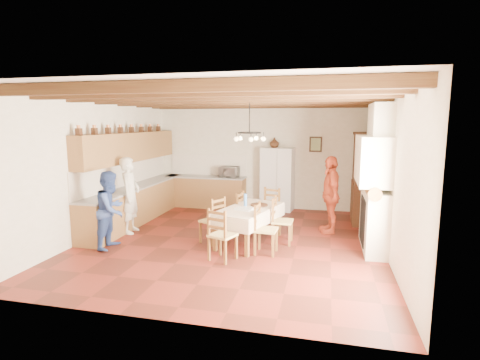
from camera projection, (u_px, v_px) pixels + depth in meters
name	position (u px, v px, depth m)	size (l,w,h in m)	color
floor	(232.00, 242.00, 7.80)	(6.00, 6.50, 0.02)	#4B1C13
ceiling	(232.00, 94.00, 7.33)	(6.00, 6.50, 0.02)	white
wall_back	(260.00, 156.00, 10.70)	(6.00, 0.02, 3.00)	beige
wall_front	(163.00, 204.00, 4.43)	(6.00, 0.02, 3.00)	beige
wall_left	(100.00, 166.00, 8.24)	(0.02, 6.50, 3.00)	beige
wall_right	(390.00, 175.00, 6.89)	(0.02, 6.50, 3.00)	beige
ceiling_beams	(232.00, 99.00, 7.35)	(6.00, 6.30, 0.16)	#361A0E
lower_cabinets_left	(138.00, 204.00, 9.35)	(0.60, 4.30, 0.86)	brown
lower_cabinets_back	(206.00, 192.00, 10.92)	(2.30, 0.60, 0.86)	brown
countertop_left	(137.00, 186.00, 9.28)	(0.62, 4.30, 0.04)	slate
countertop_back	(206.00, 177.00, 10.85)	(2.34, 0.62, 0.04)	slate
backsplash_left	(126.00, 173.00, 9.30)	(0.03, 4.30, 0.60)	white
backsplash_back	(208.00, 165.00, 11.07)	(2.30, 0.03, 0.60)	white
upper_cabinets	(131.00, 147.00, 9.16)	(0.35, 4.20, 0.70)	brown
fireplace	(372.00, 178.00, 7.16)	(0.56, 1.60, 2.80)	beige
wall_picture	(316.00, 144.00, 10.27)	(0.34, 0.03, 0.42)	#302217
refrigerator	(278.00, 179.00, 10.53)	(0.88, 0.72, 1.75)	silver
hutch	(363.00, 178.00, 9.16)	(0.51, 1.22, 2.21)	#382010
dining_table	(249.00, 212.00, 7.61)	(1.28, 1.85, 0.74)	silver
chandelier	(249.00, 133.00, 7.37)	(0.47, 0.47, 0.03)	black
chair_left_near	(212.00, 220.00, 7.64)	(0.42, 0.40, 0.96)	brown
chair_left_far	(233.00, 213.00, 8.21)	(0.42, 0.40, 0.96)	brown
chair_right_near	(266.00, 229.00, 7.00)	(0.42, 0.40, 0.96)	brown
chair_right_far	(283.00, 220.00, 7.60)	(0.42, 0.40, 0.96)	brown
chair_end_near	(223.00, 234.00, 6.67)	(0.42, 0.40, 0.96)	brown
chair_end_far	(269.00, 209.00, 8.55)	(0.42, 0.40, 0.96)	brown
person_man	(130.00, 195.00, 8.30)	(0.62, 0.41, 1.70)	silver
person_woman_blue	(111.00, 210.00, 7.31)	(0.74, 0.58, 1.53)	#2F488D
person_woman_red	(330.00, 195.00, 8.31)	(1.01, 0.42, 1.72)	#C44628
microwave	(229.00, 172.00, 10.66)	(0.54, 0.36, 0.30)	silver
fridge_vase	(274.00, 143.00, 10.40)	(0.27, 0.27, 0.28)	#382010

